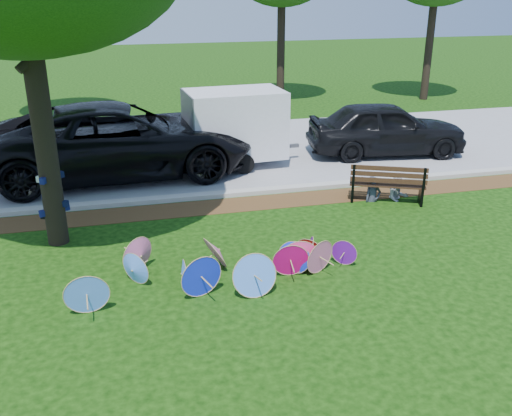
{
  "coord_description": "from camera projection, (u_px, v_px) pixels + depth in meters",
  "views": [
    {
      "loc": [
        -2.12,
        -8.74,
        5.33
      ],
      "look_at": [
        0.5,
        2.0,
        0.9
      ],
      "focal_mm": 40.0,
      "sensor_mm": 36.0,
      "label": 1
    }
  ],
  "objects": [
    {
      "name": "ground",
      "position": [
        255.0,
        296.0,
        10.33
      ],
      "size": [
        90.0,
        90.0,
        0.0
      ],
      "primitive_type": "plane",
      "color": "black",
      "rests_on": "ground"
    },
    {
      "name": "curb",
      "position": [
        209.0,
        195.0,
        15.0
      ],
      "size": [
        90.0,
        0.3,
        0.12
      ],
      "primitive_type": "cube",
      "color": "#B7B5AD",
      "rests_on": "ground"
    },
    {
      "name": "person_right",
      "position": [
        399.0,
        177.0,
        14.73
      ],
      "size": [
        0.6,
        0.47,
        1.21
      ],
      "primitive_type": "imported",
      "rotation": [
        0.0,
        0.0,
        -0.03
      ],
      "color": "#B2B3BC",
      "rests_on": "ground"
    },
    {
      "name": "dark_pickup",
      "position": [
        386.0,
        128.0,
        18.49
      ],
      "size": [
        5.27,
        2.67,
        1.72
      ],
      "primitive_type": "imported",
      "rotation": [
        0.0,
        0.0,
        1.44
      ],
      "color": "black",
      "rests_on": "ground"
    },
    {
      "name": "black_van",
      "position": [
        121.0,
        140.0,
        16.41
      ],
      "size": [
        7.72,
        3.88,
        2.1
      ],
      "primitive_type": "imported",
      "rotation": [
        0.0,
        0.0,
        1.62
      ],
      "color": "black",
      "rests_on": "ground"
    },
    {
      "name": "mulch_strip",
      "position": [
        213.0,
        207.0,
        14.39
      ],
      "size": [
        90.0,
        1.0,
        0.01
      ],
      "primitive_type": "cube",
      "color": "#472D16",
      "rests_on": "ground"
    },
    {
      "name": "street",
      "position": [
        188.0,
        154.0,
        18.76
      ],
      "size": [
        90.0,
        8.0,
        0.01
      ],
      "primitive_type": "cube",
      "color": "gray",
      "rests_on": "ground"
    },
    {
      "name": "parasol_pile",
      "position": [
        235.0,
        264.0,
        10.73
      ],
      "size": [
        5.59,
        1.83,
        0.84
      ],
      "color": "#172EEB",
      "rests_on": "ground"
    },
    {
      "name": "person_left",
      "position": [
        374.0,
        178.0,
        14.56
      ],
      "size": [
        0.5,
        0.36,
        1.27
      ],
      "primitive_type": "imported",
      "rotation": [
        0.0,
        0.0,
        0.13
      ],
      "color": "#353B48",
      "rests_on": "ground"
    },
    {
      "name": "cargo_trailer",
      "position": [
        235.0,
        124.0,
        17.2
      ],
      "size": [
        2.97,
        2.0,
        2.6
      ],
      "primitive_type": "cube",
      "rotation": [
        0.0,
        0.0,
        0.07
      ],
      "color": "white",
      "rests_on": "ground"
    },
    {
      "name": "park_bench",
      "position": [
        387.0,
        182.0,
        14.64
      ],
      "size": [
        2.07,
        1.45,
        1.01
      ],
      "primitive_type": null,
      "rotation": [
        0.0,
        0.0,
        -0.41
      ],
      "color": "black",
      "rests_on": "ground"
    }
  ]
}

